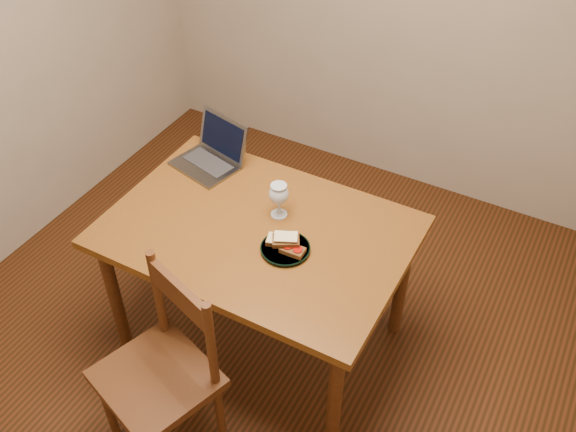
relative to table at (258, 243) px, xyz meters
The scene contains 9 objects.
floor 0.67m from the table, 27.39° to the right, with size 3.20×3.20×0.02m, color black.
table is the anchor object (origin of this frame).
chair 0.68m from the table, 95.65° to the right, with size 0.54×0.53×0.46m.
plate 0.20m from the table, 19.33° to the right, with size 0.21×0.21×0.02m, color black.
sandwich_cheese 0.19m from the table, 20.17° to the right, with size 0.10×0.06×0.03m, color #381E0C, non-canonical shape.
sandwich_tomato 0.25m from the table, 18.35° to the right, with size 0.10×0.06×0.03m, color #381E0C, non-canonical shape.
sandwich_top 0.23m from the table, 17.82° to the right, with size 0.11×0.07×0.03m, color #381E0C, non-canonical shape.
milk_glass 0.21m from the table, 72.84° to the left, with size 0.09×0.09×0.17m, color white, non-canonical shape.
laptop 0.55m from the table, 144.23° to the left, with size 0.36×0.34×0.22m.
Camera 1 is at (1.07, -1.70, 2.62)m, focal length 40.00 mm.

